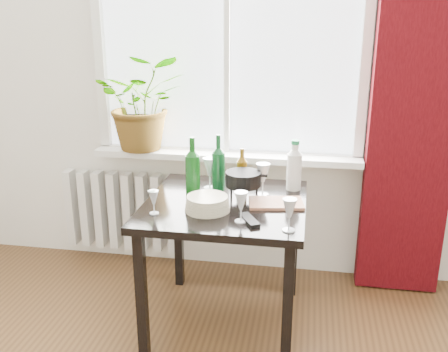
% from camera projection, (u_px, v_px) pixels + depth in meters
% --- Properties ---
extents(window, '(1.72, 0.08, 1.62)m').
position_uv_depth(window, '(228.00, 30.00, 3.04)').
color(window, white).
rests_on(window, ground).
extents(windowsill, '(1.72, 0.20, 0.04)m').
position_uv_depth(windowsill, '(226.00, 156.00, 3.22)').
color(windowsill, white).
rests_on(windowsill, ground).
extents(curtain, '(0.50, 0.12, 2.56)m').
position_uv_depth(curtain, '(417.00, 87.00, 2.86)').
color(curtain, '#320408').
rests_on(curtain, ground).
extents(radiator, '(0.80, 0.10, 0.55)m').
position_uv_depth(radiator, '(121.00, 210.00, 3.50)').
color(radiator, silver).
rests_on(radiator, ground).
extents(table, '(0.85, 0.85, 0.74)m').
position_uv_depth(table, '(225.00, 217.00, 2.69)').
color(table, black).
rests_on(table, ground).
extents(potted_plant, '(0.66, 0.61, 0.61)m').
position_uv_depth(potted_plant, '(143.00, 103.00, 3.21)').
color(potted_plant, '#357A20').
rests_on(potted_plant, windowsill).
extents(wine_bottle_left, '(0.09, 0.09, 0.34)m').
position_uv_depth(wine_bottle_left, '(193.00, 167.00, 2.69)').
color(wine_bottle_left, '#0D4511').
rests_on(wine_bottle_left, table).
extents(wine_bottle_right, '(0.08, 0.08, 0.32)m').
position_uv_depth(wine_bottle_right, '(218.00, 162.00, 2.81)').
color(wine_bottle_right, '#0C411C').
rests_on(wine_bottle_right, table).
extents(bottle_amber, '(0.06, 0.06, 0.25)m').
position_uv_depth(bottle_amber, '(242.00, 169.00, 2.80)').
color(bottle_amber, '#65430B').
rests_on(bottle_amber, table).
extents(cleaning_bottle, '(0.09, 0.09, 0.29)m').
position_uv_depth(cleaning_bottle, '(294.00, 165.00, 2.81)').
color(cleaning_bottle, silver).
rests_on(cleaning_bottle, table).
extents(wineglass_front_right, '(0.07, 0.07, 0.16)m').
position_uv_depth(wineglass_front_right, '(241.00, 207.00, 2.38)').
color(wineglass_front_right, white).
rests_on(wineglass_front_right, table).
extents(wineglass_far_right, '(0.09, 0.09, 0.16)m').
position_uv_depth(wineglass_far_right, '(289.00, 215.00, 2.28)').
color(wineglass_far_right, silver).
rests_on(wineglass_far_right, table).
extents(wineglass_back_center, '(0.10, 0.10, 0.19)m').
position_uv_depth(wineglass_back_center, '(263.00, 179.00, 2.74)').
color(wineglass_back_center, silver).
rests_on(wineglass_back_center, table).
extents(wineglass_back_left, '(0.10, 0.10, 0.19)m').
position_uv_depth(wineglass_back_left, '(210.00, 173.00, 2.84)').
color(wineglass_back_left, white).
rests_on(wineglass_back_left, table).
extents(wineglass_front_left, '(0.06, 0.06, 0.13)m').
position_uv_depth(wineglass_front_left, '(154.00, 202.00, 2.48)').
color(wineglass_front_left, silver).
rests_on(wineglass_front_left, table).
extents(plate_stack, '(0.24, 0.24, 0.07)m').
position_uv_depth(plate_stack, '(207.00, 204.00, 2.53)').
color(plate_stack, beige).
rests_on(plate_stack, table).
extents(fondue_pot, '(0.23, 0.21, 0.15)m').
position_uv_depth(fondue_pot, '(243.00, 185.00, 2.69)').
color(fondue_pot, black).
rests_on(fondue_pot, table).
extents(tv_remote, '(0.12, 0.17, 0.02)m').
position_uv_depth(tv_remote, '(249.00, 220.00, 2.41)').
color(tv_remote, black).
rests_on(tv_remote, table).
extents(cutting_board, '(0.31, 0.22, 0.02)m').
position_uv_depth(cutting_board, '(276.00, 203.00, 2.62)').
color(cutting_board, '#B06F4F').
rests_on(cutting_board, table).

